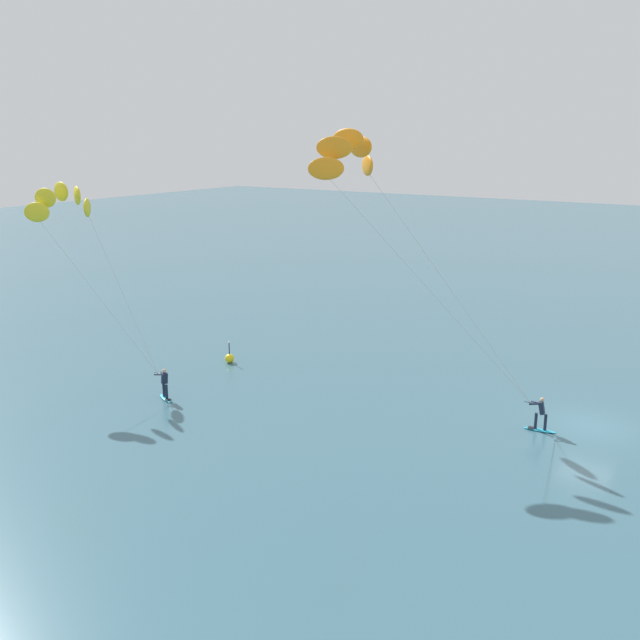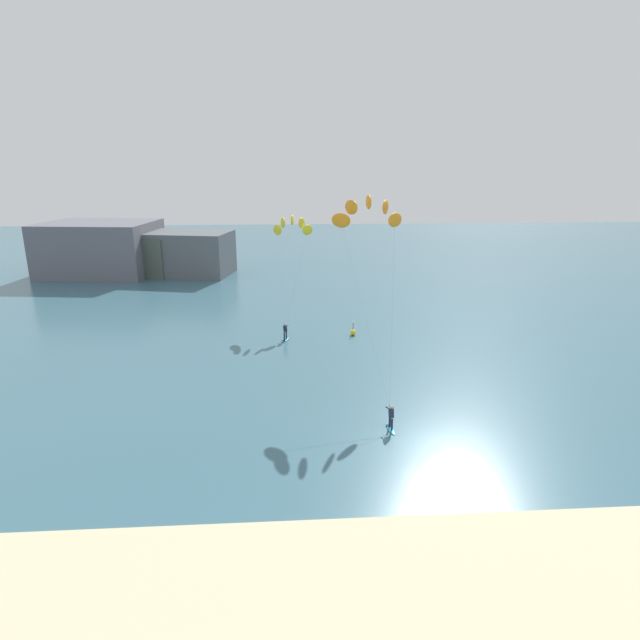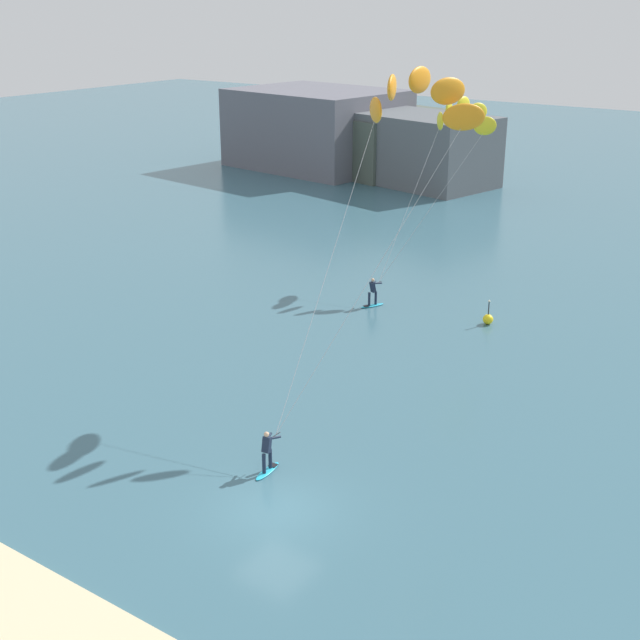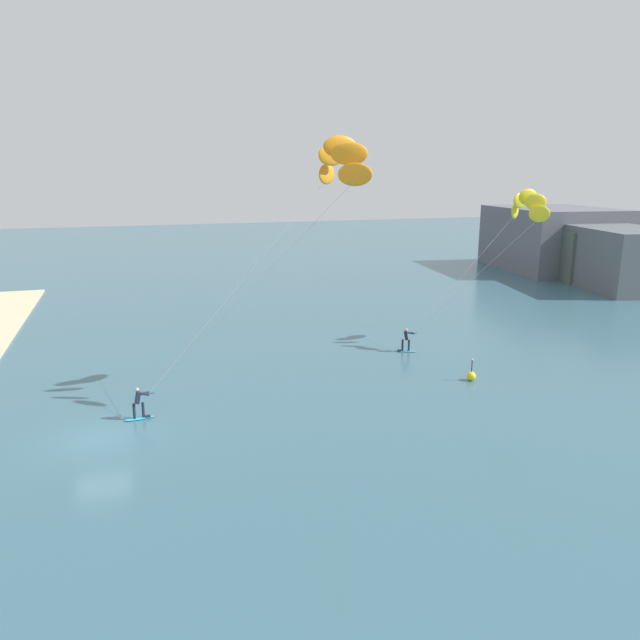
% 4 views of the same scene
% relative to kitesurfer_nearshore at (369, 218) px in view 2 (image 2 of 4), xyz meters
% --- Properties ---
extents(ground_plane, '(240.00, 240.00, 0.00)m').
position_rel_kitesurfer_nearshore_xyz_m(ground_plane, '(1.94, -12.10, -12.22)').
color(ground_plane, '#386070').
extents(sand_strip, '(80.00, 9.93, 0.16)m').
position_rel_kitesurfer_nearshore_xyz_m(sand_strip, '(1.94, -23.88, -12.14)').
color(sand_strip, beige).
rests_on(sand_strip, ground).
extents(kitesurfer_nearshore, '(5.70, 12.39, 13.95)m').
position_rel_kitesurfer_nearshore_xyz_m(kitesurfer_nearshore, '(0.00, 0.00, 0.00)').
color(kitesurfer_nearshore, '#23ADD1').
rests_on(kitesurfer_nearshore, ground).
extents(kitesurfer_mid_water, '(4.35, 9.91, 11.05)m').
position_rel_kitesurfer_nearshore_xyz_m(kitesurfer_mid_water, '(-5.65, 15.59, -2.73)').
color(kitesurfer_mid_water, '#23ADD1').
rests_on(kitesurfer_mid_water, ground).
extents(marker_buoy, '(0.56, 0.56, 1.38)m').
position_rel_kitesurfer_nearshore_xyz_m(marker_buoy, '(0.11, 8.84, -11.92)').
color(marker_buoy, yellow).
rests_on(marker_buoy, ground).
extents(distant_headland, '(29.00, 19.48, 7.80)m').
position_rel_kitesurfer_nearshore_xyz_m(distant_headland, '(-31.07, 42.52, -8.87)').
color(distant_headland, slate).
rests_on(distant_headland, ground).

